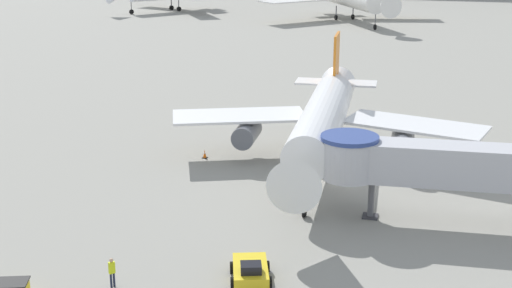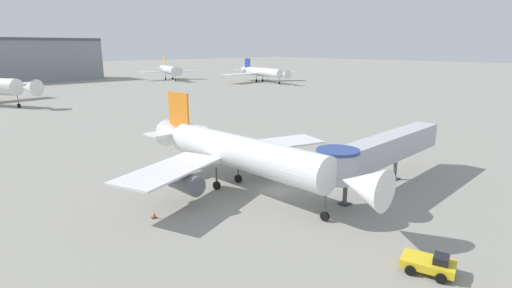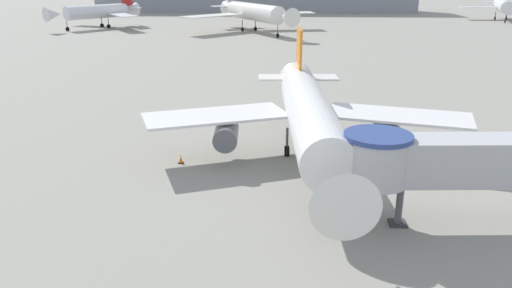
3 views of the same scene
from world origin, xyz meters
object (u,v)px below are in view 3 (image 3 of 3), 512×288
background_jet_red_tail (99,12)px  main_airplane (309,116)px  jet_bridge (508,160)px  traffic_cone_port_wing (181,159)px  background_jet_gray_tail (253,12)px  background_jet_gold_tail (503,6)px  traffic_cone_starboard_wing (443,168)px

background_jet_red_tail → main_airplane: bearing=-24.1°
jet_bridge → main_airplane: bearing=136.0°
traffic_cone_port_wing → background_jet_red_tail: 113.46m
background_jet_gray_tail → background_jet_gold_tail: bearing=-3.9°
traffic_cone_port_wing → traffic_cone_starboard_wing: 21.32m
jet_bridge → background_jet_gold_tail: bearing=64.4°
traffic_cone_port_wing → background_jet_gray_tail: 97.10m
main_airplane → traffic_cone_starboard_wing: 11.45m
traffic_cone_port_wing → background_jet_gold_tail: (80.80, 135.57, 4.27)m
traffic_cone_starboard_wing → background_jet_gold_tail: bearing=66.4°
main_airplane → traffic_cone_port_wing: bearing=178.6°
jet_bridge → background_jet_red_tail: 131.72m
traffic_cone_starboard_wing → background_jet_red_tail: size_ratio=0.03×
main_airplane → traffic_cone_port_wing: size_ratio=41.27×
background_jet_gold_tail → jet_bridge: bearing=-96.9°
main_airplane → background_jet_gray_tail: size_ratio=0.88×
background_jet_red_tail → background_jet_gray_tail: background_jet_gray_tail is taller
traffic_cone_port_wing → traffic_cone_starboard_wing: (21.31, -0.76, -0.02)m
main_airplane → background_jet_red_tail: 117.60m
main_airplane → jet_bridge: (11.50, -9.79, 0.15)m
main_airplane → jet_bridge: main_airplane is taller
main_airplane → background_jet_gold_tail: 152.39m
background_jet_gold_tail → background_jet_gray_tail: bearing=-139.2°
jet_bridge → traffic_cone_starboard_wing: 9.61m
main_airplane → background_jet_red_tail: bearing=114.5°
traffic_cone_starboard_wing → background_jet_gray_tail: (-20.91, 97.74, 4.91)m
traffic_cone_starboard_wing → background_jet_red_tail: bearing=121.8°
background_jet_gray_tail → background_jet_red_tail: bearing=140.8°
main_airplane → background_jet_gray_tail: 97.21m
jet_bridge → background_jet_gold_tail: size_ratio=0.85×
traffic_cone_starboard_wing → background_jet_gray_tail: size_ratio=0.02×
main_airplane → background_jet_gold_tail: (70.22, 135.25, 0.45)m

